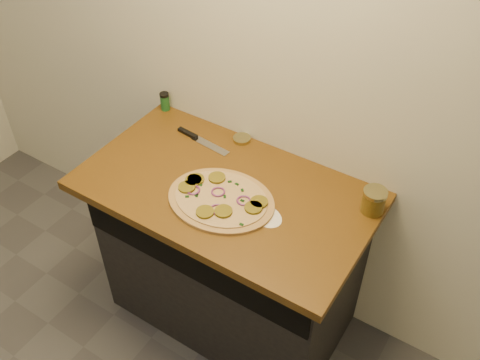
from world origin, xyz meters
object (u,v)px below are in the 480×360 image
Objects in this scene: pizza at (220,199)px; salsa_jar at (374,201)px; chefs_knife at (198,139)px; spice_shaker at (165,101)px.

salsa_jar is (0.52, 0.27, 0.04)m from pizza.
pizza is at bearing -152.55° from salsa_jar.
pizza is 1.61× the size of chefs_knife.
chefs_knife is 0.30m from spice_shaker.
pizza is 0.41m from chefs_knife.
salsa_jar reaches higher than spice_shaker.
spice_shaker is (-0.27, 0.11, 0.04)m from chefs_knife.
pizza is 0.69m from spice_shaker.
pizza is 0.59m from salsa_jar.
spice_shaker is at bearing 174.20° from salsa_jar.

